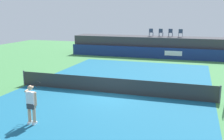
{
  "coord_description": "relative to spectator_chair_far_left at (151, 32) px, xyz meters",
  "views": [
    {
      "loc": [
        4.8,
        -14.93,
        4.81
      ],
      "look_at": [
        -0.57,
        2.0,
        1.0
      ],
      "focal_mm": 42.78,
      "sensor_mm": 36.0,
      "label": 1
    }
  ],
  "objects": [
    {
      "name": "spectator_chair_center",
      "position": [
        2.13,
        0.2,
        0.0
      ],
      "size": [
        0.44,
        0.44,
        0.89
      ],
      "color": "#2D3D56",
      "rests_on": "spectator_platform"
    },
    {
      "name": "tennis_player",
      "position": [
        -1.76,
        -20.76,
        -1.73
      ],
      "size": [
        0.69,
        1.12,
        1.77
      ],
      "color": "white",
      "rests_on": "court_inner"
    },
    {
      "name": "net_post_near",
      "position": [
        -6.05,
        -15.31,
        -2.19
      ],
      "size": [
        0.1,
        0.1,
        1.0
      ],
      "primitive_type": "cylinder",
      "color": "#4C4C51",
      "rests_on": "ground"
    },
    {
      "name": "court_inner",
      "position": [
        0.15,
        -15.31,
        -2.69
      ],
      "size": [
        12.0,
        22.0,
        0.0
      ],
      "primitive_type": "cube",
      "color": "#16597A",
      "rests_on": "ground"
    },
    {
      "name": "spectator_chair_right",
      "position": [
        3.23,
        -0.06,
        0.0
      ],
      "size": [
        0.46,
        0.46,
        0.89
      ],
      "color": "#2D3D56",
      "rests_on": "spectator_platform"
    },
    {
      "name": "net_post_far",
      "position": [
        6.35,
        -15.31,
        -2.19
      ],
      "size": [
        0.1,
        0.1,
        1.0
      ],
      "primitive_type": "cylinder",
      "color": "#4C4C51",
      "rests_on": "ground"
    },
    {
      "name": "spectator_chair_far_left",
      "position": [
        0.0,
        0.0,
        0.0
      ],
      "size": [
        0.44,
        0.44,
        0.89
      ],
      "color": "#2D3D56",
      "rests_on": "spectator_platform"
    },
    {
      "name": "ground_plane",
      "position": [
        0.15,
        -12.31,
        -2.69
      ],
      "size": [
        48.0,
        48.0,
        0.0
      ],
      "primitive_type": "plane",
      "color": "#3D7A42"
    },
    {
      "name": "spectator_chair_left",
      "position": [
        1.09,
        -0.0,
        0.0
      ],
      "size": [
        0.47,
        0.47,
        0.89
      ],
      "color": "#2D3D56",
      "rests_on": "spectator_platform"
    },
    {
      "name": "sponsor_wall",
      "position": [
        0.16,
        -1.81,
        -2.09
      ],
      "size": [
        18.0,
        0.22,
        1.2
      ],
      "color": "navy",
      "rests_on": "ground"
    },
    {
      "name": "tennis_ball",
      "position": [
        1.38,
        -15.19,
        -2.66
      ],
      "size": [
        0.07,
        0.07,
        0.07
      ],
      "primitive_type": "sphere",
      "color": "#D8EA33",
      "rests_on": "court_inner"
    },
    {
      "name": "tennis_net",
      "position": [
        0.15,
        -15.31,
        -2.22
      ],
      "size": [
        12.4,
        0.02,
        0.95
      ],
      "primitive_type": "cube",
      "color": "#2D2D2D",
      "rests_on": "ground"
    },
    {
      "name": "spectator_platform",
      "position": [
        0.15,
        -0.01,
        -1.59
      ],
      "size": [
        18.0,
        2.8,
        2.2
      ],
      "primitive_type": "cube",
      "color": "#38383D",
      "rests_on": "ground"
    }
  ]
}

